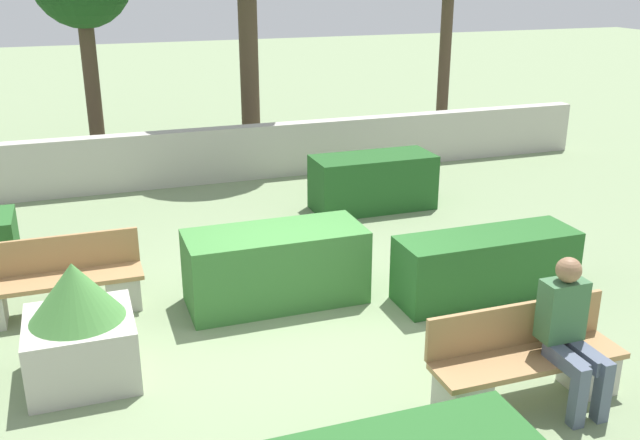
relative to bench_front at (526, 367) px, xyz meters
The scene contains 9 objects.
ground_plane 2.55m from the bench_front, 123.58° to the left, with size 60.00×60.00×0.00m, color gray.
perimeter_wall 7.63m from the bench_front, 100.57° to the left, with size 14.85×0.30×0.95m.
bench_front is the anchor object (origin of this frame).
bench_left_side 4.92m from the bench_front, 141.52° to the left, with size 1.85×0.48×0.82m.
person_seated_man 0.52m from the bench_front, 24.66° to the right, with size 0.38×0.63×1.31m.
hedge_block_mid_left 5.30m from the bench_front, 81.27° to the left, with size 1.88×0.80×0.84m.
hedge_block_far_left 2.99m from the bench_front, 120.47° to the left, with size 1.98×0.83×0.84m.
hedge_block_far_right 2.06m from the bench_front, 67.91° to the left, with size 2.09×0.66×0.76m.
planter_corner_left 3.98m from the bench_front, 155.91° to the left, with size 0.96×0.96×1.15m.
Camera 1 is at (-2.06, -6.60, 3.60)m, focal length 40.00 mm.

